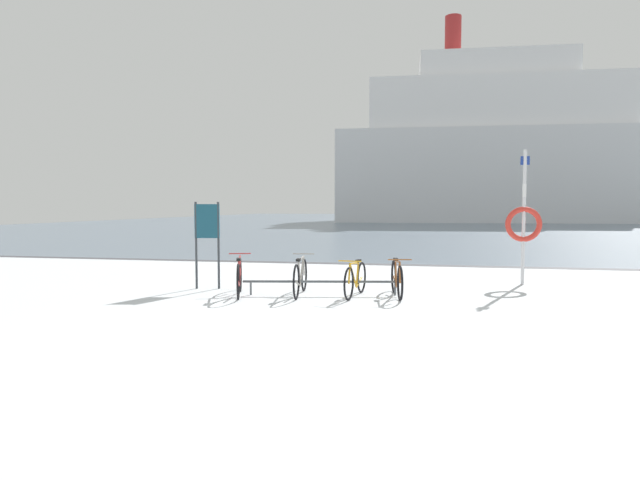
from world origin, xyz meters
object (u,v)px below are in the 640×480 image
Objects in this scene: bicycle_0 at (239,277)px; bicycle_3 at (397,279)px; bicycle_1 at (300,277)px; ferry_ship at (498,153)px; rescue_post at (524,222)px; info_sign at (207,230)px; bicycle_2 at (355,279)px.

bicycle_0 reaches higher than bicycle_3.
bicycle_0 is at bearing -170.66° from bicycle_3.
ferry_ship is (10.16, 54.62, 7.51)m from bicycle_1.
rescue_post reaches higher than bicycle_3.
rescue_post is at bearing -95.95° from ferry_ship.
bicycle_0 is 1.25m from bicycle_1.
bicycle_3 is 0.88× the size of info_sign.
bicycle_2 is 0.98× the size of bicycle_3.
bicycle_0 is 0.93× the size of bicycle_1.
info_sign is at bearing 176.93° from bicycle_3.
info_sign is at bearing 173.25° from bicycle_2.
rescue_post is at bearing 16.66° from info_sign.
rescue_post reaches higher than bicycle_0.
bicycle_0 is at bearing -171.58° from bicycle_2.
bicycle_0 is 2.37m from bicycle_2.
rescue_post is at bearing 34.55° from bicycle_2.
ferry_ship is (11.38, 54.92, 7.50)m from bicycle_0.
bicycle_1 is 5.48m from rescue_post.
bicycle_2 is 0.04× the size of ferry_ship.
bicycle_0 is 6.68m from rescue_post.
bicycle_2 is at bearing 2.75° from bicycle_1.
info_sign reaches higher than bicycle_2.
bicycle_3 is 3.78m from rescue_post.
rescue_post is (2.78, 2.31, 1.11)m from bicycle_3.
bicycle_0 reaches higher than bicycle_2.
bicycle_0 is 1.00× the size of bicycle_2.
bicycle_1 is 1.13m from bicycle_2.
bicycle_3 is (1.95, 0.23, -0.01)m from bicycle_1.
rescue_post is (3.60, 2.48, 1.12)m from bicycle_2.
info_sign is at bearing -163.34° from rescue_post.
ferry_ship is (8.21, 54.40, 7.52)m from bicycle_3.
rescue_post is 0.08× the size of ferry_ship.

